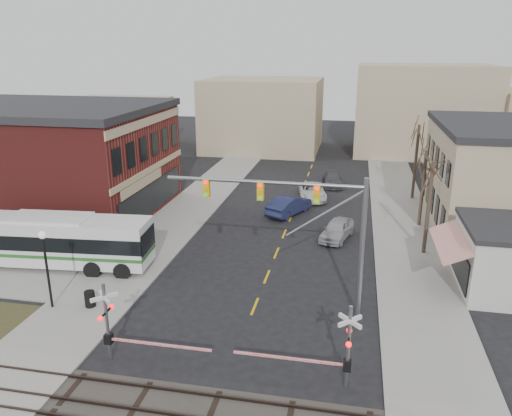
{
  "coord_description": "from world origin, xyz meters",
  "views": [
    {
      "loc": [
        5.1,
        -23.2,
        14.37
      ],
      "look_at": [
        -1.44,
        9.59,
        3.5
      ],
      "focal_mm": 35.0,
      "sensor_mm": 36.0,
      "label": 1
    }
  ],
  "objects": [
    {
      "name": "rr_crossing_east",
      "position": [
        4.95,
        -4.2,
        1.97
      ],
      "size": [
        5.6,
        1.36,
        4.0
      ],
      "color": "gray",
      "rests_on": "ground"
    },
    {
      "name": "transit_bus",
      "position": [
        -14.54,
        4.78,
        1.94
      ],
      "size": [
        13.61,
        4.08,
        3.45
      ],
      "color": "silver",
      "rests_on": "ground"
    },
    {
      "name": "car_c",
      "position": [
        1.31,
        24.17,
        0.75
      ],
      "size": [
        3.36,
        5.71,
        1.49
      ],
      "primitive_type": "imported",
      "rotation": [
        0.0,
        0.0,
        0.17
      ],
      "color": "silver",
      "rests_on": "ground"
    },
    {
      "name": "car_b",
      "position": [
        -0.31,
        18.97,
        0.85
      ],
      "size": [
        3.79,
        5.42,
        1.7
      ],
      "primitive_type": "imported",
      "rotation": [
        0.0,
        0.0,
        2.71
      ],
      "color": "#191E3E",
      "rests_on": "ground"
    },
    {
      "name": "car_d",
      "position": [
        3.03,
        29.45,
        0.68
      ],
      "size": [
        2.5,
        4.88,
        1.36
      ],
      "primitive_type": "imported",
      "rotation": [
        0.0,
        0.0,
        0.13
      ],
      "color": "#404146",
      "rests_on": "ground"
    },
    {
      "name": "traffic_signal_mast",
      "position": [
        2.9,
        1.95,
        5.78
      ],
      "size": [
        10.83,
        0.3,
        8.0
      ],
      "color": "gray",
      "rests_on": "ground"
    },
    {
      "name": "pedestrian_near",
      "position": [
        -9.84,
        4.87,
        1.09
      ],
      "size": [
        0.71,
        0.83,
        1.93
      ],
      "primitive_type": "imported",
      "rotation": [
        0.0,
        0.0,
        2.0
      ],
      "color": "#4F463F",
      "rests_on": "sidewalk_west"
    },
    {
      "name": "tree_east_c",
      "position": [
        11.0,
        26.0,
        3.72
      ],
      "size": [
        0.28,
        0.28,
        7.2
      ],
      "color": "#382B21",
      "rests_on": "sidewalk_east"
    },
    {
      "name": "tree_east_b",
      "position": [
        10.8,
        18.0,
        3.27
      ],
      "size": [
        0.28,
        0.28,
        6.3
      ],
      "color": "#382B21",
      "rests_on": "sidewalk_east"
    },
    {
      "name": "sidewalk_east",
      "position": [
        9.5,
        20.0,
        0.06
      ],
      "size": [
        5.0,
        60.0,
        0.12
      ],
      "primitive_type": "cube",
      "color": "gray",
      "rests_on": "ground"
    },
    {
      "name": "sidewalk_west",
      "position": [
        -9.5,
        20.0,
        0.06
      ],
      "size": [
        5.0,
        60.0,
        0.12
      ],
      "primitive_type": "cube",
      "color": "gray",
      "rests_on": "ground"
    },
    {
      "name": "car_a",
      "position": [
        4.16,
        13.77,
        0.77
      ],
      "size": [
        2.9,
        4.81,
        1.53
      ],
      "primitive_type": "imported",
      "rotation": [
        0.0,
        0.0,
        -0.26
      ],
      "color": "#9C9CA0",
      "rests_on": "ground"
    },
    {
      "name": "rr_crossing_west",
      "position": [
        -5.41,
        -4.31,
        1.97
      ],
      "size": [
        5.6,
        1.36,
        4.0
      ],
      "color": "gray",
      "rests_on": "ground"
    },
    {
      "name": "trash_bin",
      "position": [
        -9.24,
        -0.01,
        0.59
      ],
      "size": [
        0.6,
        0.6,
        0.93
      ],
      "primitive_type": "cylinder",
      "color": "black",
      "rests_on": "sidewalk_west"
    },
    {
      "name": "street_lamp",
      "position": [
        -11.38,
        -0.49,
        3.4
      ],
      "size": [
        0.44,
        0.44,
        4.63
      ],
      "color": "black",
      "rests_on": "sidewalk_west"
    },
    {
      "name": "pedestrian_far",
      "position": [
        -9.95,
        7.01,
        0.95
      ],
      "size": [
        1.0,
        1.02,
        1.66
      ],
      "primitive_type": "imported",
      "rotation": [
        0.0,
        0.0,
        0.87
      ],
      "color": "#313756",
      "rests_on": "sidewalk_west"
    },
    {
      "name": "ground",
      "position": [
        0.0,
        0.0,
        0.0
      ],
      "size": [
        160.0,
        160.0,
        0.0
      ],
      "primitive_type": "plane",
      "color": "black",
      "rests_on": "ground"
    },
    {
      "name": "tree_east_a",
      "position": [
        10.5,
        12.0,
        3.5
      ],
      "size": [
        0.28,
        0.28,
        6.75
      ],
      "color": "#382B21",
      "rests_on": "sidewalk_east"
    }
  ]
}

